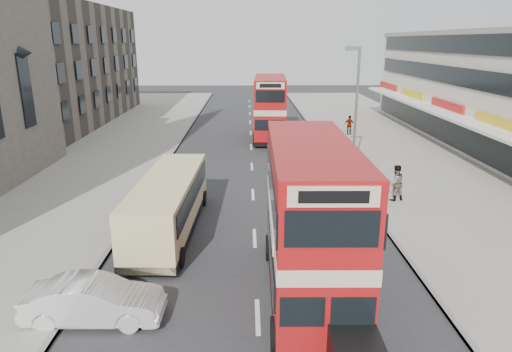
% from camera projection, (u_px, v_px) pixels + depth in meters
% --- Properties ---
extents(road_surface, '(12.00, 90.00, 0.01)m').
position_uv_depth(road_surface, '(252.00, 167.00, 31.73)').
color(road_surface, '#28282B').
rests_on(road_surface, ground).
extents(pavement_right, '(12.00, 90.00, 0.15)m').
position_uv_depth(pavement_right, '(422.00, 165.00, 31.93)').
color(pavement_right, gray).
rests_on(pavement_right, ground).
extents(pavement_left, '(12.00, 90.00, 0.15)m').
position_uv_depth(pavement_left, '(79.00, 166.00, 31.49)').
color(pavement_left, gray).
rests_on(pavement_left, ground).
extents(kerb_left, '(0.20, 90.00, 0.16)m').
position_uv_depth(kerb_left, '(164.00, 166.00, 31.60)').
color(kerb_left, gray).
rests_on(kerb_left, ground).
extents(kerb_right, '(0.20, 90.00, 0.16)m').
position_uv_depth(kerb_right, '(339.00, 165.00, 31.82)').
color(kerb_right, gray).
rests_on(kerb_right, ground).
extents(brick_terrace, '(14.00, 28.00, 12.00)m').
position_uv_depth(brick_terrace, '(37.00, 65.00, 46.85)').
color(brick_terrace, '#66594C').
rests_on(brick_terrace, ground).
extents(street_lamp, '(1.00, 0.20, 8.12)m').
position_uv_depth(street_lamp, '(355.00, 101.00, 28.56)').
color(street_lamp, slate).
rests_on(street_lamp, ground).
extents(bus_main, '(2.73, 9.46, 5.19)m').
position_uv_depth(bus_main, '(310.00, 221.00, 14.99)').
color(bus_main, black).
rests_on(bus_main, ground).
extents(bus_second, '(3.00, 9.66, 5.26)m').
position_uv_depth(bus_second, '(270.00, 108.00, 39.96)').
color(bus_second, black).
rests_on(bus_second, ground).
extents(coach, '(2.65, 9.10, 2.39)m').
position_uv_depth(coach, '(169.00, 203.00, 20.57)').
color(coach, black).
rests_on(coach, ground).
extents(car_left_front, '(4.29, 1.54, 1.41)m').
position_uv_depth(car_left_front, '(94.00, 301.00, 14.10)').
color(car_left_front, silver).
rests_on(car_left_front, ground).
extents(car_right_a, '(4.51, 2.10, 1.28)m').
position_uv_depth(car_right_a, '(332.00, 168.00, 28.96)').
color(car_right_a, maroon).
rests_on(car_right_a, ground).
extents(car_right_b, '(4.77, 2.41, 1.29)m').
position_uv_depth(car_right_b, '(330.00, 161.00, 30.72)').
color(car_right_b, orange).
rests_on(car_right_b, ground).
extents(car_right_c, '(3.84, 1.75, 1.28)m').
position_uv_depth(car_right_c, '(301.00, 131.00, 40.75)').
color(car_right_c, '#5C8AB9').
rests_on(car_right_c, ground).
extents(pedestrian_near, '(0.84, 0.67, 1.99)m').
position_uv_depth(pedestrian_near, '(396.00, 183.00, 24.36)').
color(pedestrian_near, gray).
rests_on(pedestrian_near, pavement_right).
extents(pedestrian_far, '(1.05, 0.52, 1.72)m').
position_uv_depth(pedestrian_far, '(349.00, 125.00, 41.69)').
color(pedestrian_far, gray).
rests_on(pedestrian_far, pavement_right).
extents(cyclist, '(0.74, 1.98, 1.87)m').
position_uv_depth(cyclist, '(308.00, 160.00, 30.99)').
color(cyclist, gray).
rests_on(cyclist, ground).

